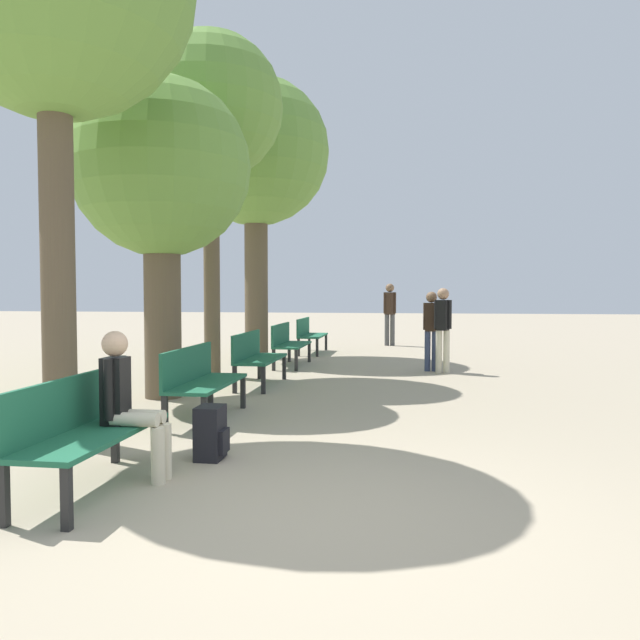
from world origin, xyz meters
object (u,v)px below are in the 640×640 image
tree_row_1 (161,173)px  tree_row_3 (256,155)px  pedestrian_mid (443,324)px  bench_row_4 (309,333)px  bench_row_0 (82,425)px  pedestrian_far (390,310)px  backpack (211,433)px  tree_row_2 (210,109)px  person_seated (129,400)px  bench_row_3 (288,341)px  bench_row_1 (200,377)px  pedestrian_near (431,326)px  bench_row_2 (255,355)px

tree_row_1 → tree_row_3: tree_row_3 is taller
pedestrian_mid → bench_row_4: bearing=132.8°
bench_row_0 → tree_row_3: size_ratio=0.25×
bench_row_0 → tree_row_3: tree_row_3 is taller
pedestrian_far → bench_row_4: bearing=-127.9°
backpack → bench_row_0: bearing=-124.7°
tree_row_2 → backpack: tree_row_2 is taller
tree_row_2 → person_seated: bearing=-78.1°
bench_row_3 → tree_row_1: tree_row_1 is taller
bench_row_3 → tree_row_2: bearing=-121.5°
bench_row_3 → tree_row_3: bearing=124.2°
tree_row_2 → tree_row_3: size_ratio=0.95×
bench_row_1 → person_seated: person_seated is taller
tree_row_2 → pedestrian_far: 8.43m
pedestrian_mid → pedestrian_far: bearing=101.6°
backpack → pedestrian_far: pedestrian_far is taller
tree_row_3 → backpack: bearing=-78.6°
bench_row_4 → pedestrian_mid: (3.12, -3.37, 0.41)m
bench_row_3 → pedestrian_mid: 3.22m
bench_row_0 → pedestrian_far: (1.92, 13.34, 0.50)m
bench_row_4 → tree_row_3: bearing=-132.2°
tree_row_1 → pedestrian_far: (2.98, 9.19, -2.25)m
tree_row_1 → backpack: tree_row_1 is taller
bench_row_1 → bench_row_0: bearing=-90.0°
bench_row_1 → pedestrian_near: bearing=59.9°
person_seated → pedestrian_mid: bearing=68.1°
bench_row_4 → pedestrian_far: pedestrian_far is taller
bench_row_1 → pedestrian_far: bearing=79.7°
bench_row_0 → tree_row_2: (-1.06, 6.43, 4.31)m
backpack → pedestrian_mid: (2.42, 6.49, 0.68)m
backpack → pedestrian_mid: 6.96m
tree_row_1 → bench_row_3: bearing=75.2°
bench_row_0 → pedestrian_far: size_ratio=0.94×
bench_row_2 → bench_row_3: size_ratio=1.00×
backpack → bench_row_1: bearing=112.4°
person_seated → pedestrian_near: (2.68, 7.44, 0.22)m
tree_row_1 → pedestrian_mid: tree_row_1 is taller
bench_row_1 → pedestrian_far: size_ratio=0.94×
tree_row_3 → pedestrian_far: tree_row_3 is taller
bench_row_1 → pedestrian_far: 10.81m
pedestrian_mid → pedestrian_far: pedestrian_far is taller
bench_row_2 → backpack: bench_row_2 is taller
tree_row_1 → person_seated: (1.30, -3.85, -2.60)m
bench_row_4 → person_seated: person_seated is taller
bench_row_4 → tree_row_2: tree_row_2 is taller
bench_row_1 → tree_row_3: (-1.06, 6.99, 4.19)m
bench_row_3 → bench_row_4: same height
person_seated → backpack: bearing=56.9°
bench_row_0 → pedestrian_near: pedestrian_near is taller
bench_row_1 → tree_row_1: (-1.06, 1.44, 2.75)m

